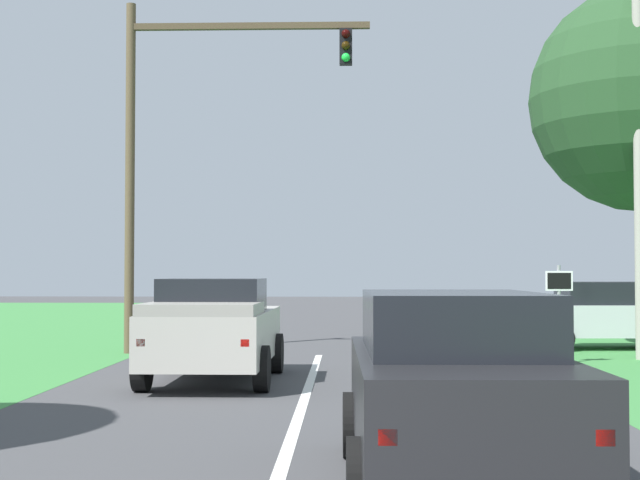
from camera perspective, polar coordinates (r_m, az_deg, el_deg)
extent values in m
plane|color=#424244|center=(14.71, -1.04, -10.03)|extent=(120.00, 120.00, 0.00)
cube|color=black|center=(9.06, 8.41, -9.85)|extent=(1.98, 4.47, 0.92)
cube|color=black|center=(9.20, 8.21, -5.03)|extent=(1.72, 2.78, 0.58)
cube|color=red|center=(6.82, 4.22, -12.09)|extent=(0.14, 0.06, 0.12)
cube|color=red|center=(7.09, 17.24, -11.62)|extent=(0.14, 0.06, 0.12)
cylinder|color=black|center=(10.41, 2.08, -11.39)|extent=(0.24, 0.72, 0.72)
cylinder|color=black|center=(10.63, 12.64, -11.15)|extent=(0.24, 0.72, 0.72)
cube|color=#B7B2A8|center=(17.43, -6.54, -5.90)|extent=(2.10, 4.84, 0.93)
cube|color=black|center=(17.16, -6.65, -3.41)|extent=(1.83, 1.84, 0.61)
cube|color=#9C978F|center=(15.92, -7.33, -4.25)|extent=(1.98, 1.85, 0.20)
cube|color=red|center=(15.25, -11.05, -6.27)|extent=(0.14, 0.06, 0.12)
cube|color=red|center=(14.96, -4.67, -6.39)|extent=(0.14, 0.06, 0.12)
cylinder|color=black|center=(19.11, -8.96, -6.93)|extent=(0.25, 0.80, 0.80)
cylinder|color=black|center=(18.83, -2.72, -7.03)|extent=(0.25, 0.80, 0.80)
cylinder|color=black|center=(16.20, -11.00, -7.83)|extent=(0.25, 0.80, 0.80)
cylinder|color=black|center=(15.86, -3.63, -7.98)|extent=(0.25, 0.80, 0.80)
cylinder|color=brown|center=(23.79, -11.72, 3.82)|extent=(0.24, 0.24, 8.89)
cube|color=#4C3D2B|center=(23.98, -4.37, 13.09)|extent=(6.09, 0.16, 0.16)
cube|color=black|center=(23.72, 1.61, 11.89)|extent=(0.32, 0.28, 0.90)
sphere|color=black|center=(23.64, 1.61, 12.68)|extent=(0.22, 0.22, 0.22)
sphere|color=black|center=(23.57, 1.61, 11.97)|extent=(0.22, 0.22, 0.22)
sphere|color=#1ED83F|center=(23.50, 1.61, 11.26)|extent=(0.22, 0.22, 0.22)
cylinder|color=gray|center=(21.16, 14.62, -4.51)|extent=(0.08, 0.08, 2.20)
cube|color=white|center=(21.11, 14.62, -2.47)|extent=(0.60, 0.03, 0.44)
cube|color=black|center=(21.10, 14.63, -2.47)|extent=(0.52, 0.01, 0.36)
cube|color=silver|center=(25.78, 17.34, -4.77)|extent=(4.81, 2.05, 0.84)
cube|color=black|center=(25.83, 17.83, -3.15)|extent=(2.91, 1.75, 0.61)
cube|color=red|center=(25.91, 11.87, -4.71)|extent=(0.07, 0.14, 0.12)
cube|color=red|center=(24.42, 12.65, -4.87)|extent=(0.07, 0.14, 0.12)
cylinder|color=black|center=(26.30, 13.66, -5.66)|extent=(0.69, 0.25, 0.68)
cylinder|color=black|center=(24.50, 14.74, -5.93)|extent=(0.69, 0.25, 0.68)
cylinder|color=#9E998E|center=(22.93, 19.24, 3.95)|extent=(0.28, 0.28, 8.76)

